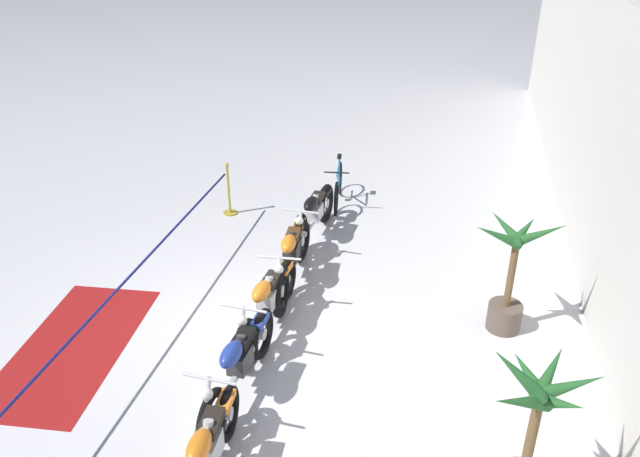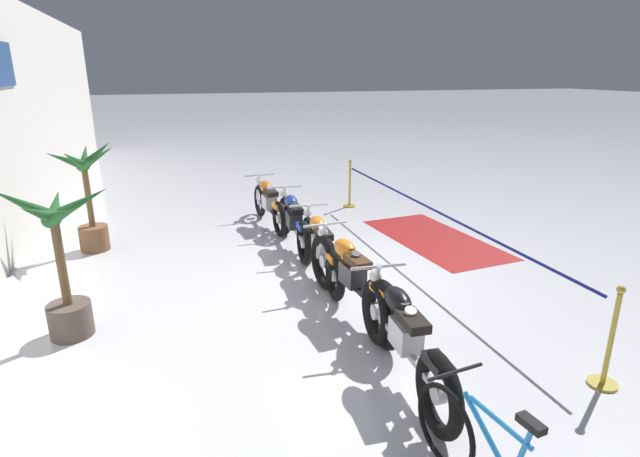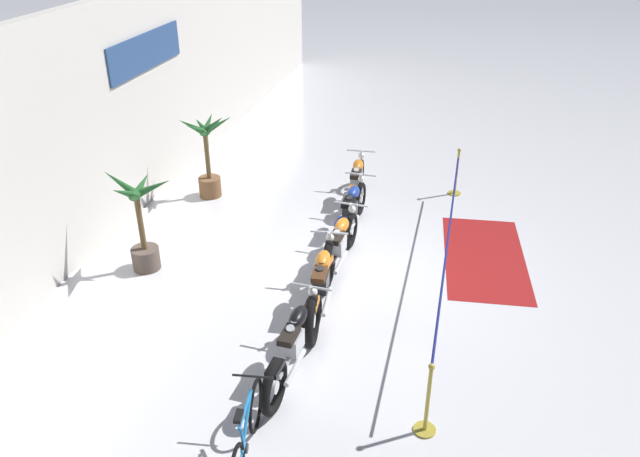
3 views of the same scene
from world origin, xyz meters
TOP-DOWN VIEW (x-y plane):
  - ground_plane at (0.00, 0.00)m, footprint 120.00×120.00m
  - motorcycle_black_0 at (-2.77, 0.57)m, footprint 2.26×0.62m
  - motorcycle_orange_1 at (-1.29, 0.55)m, footprint 2.48×0.62m
  - motorcycle_orange_2 at (-0.04, 0.54)m, footprint 2.29×0.62m
  - motorcycle_blue_3 at (1.31, 0.60)m, footprint 2.27×0.62m
  - motorcycle_orange_4 at (2.68, 0.75)m, footprint 2.07×0.62m
  - potted_palm_left_of_row at (-0.82, 3.81)m, footprint 1.00×1.20m
  - potted_palm_right_of_row at (2.20, 3.86)m, footprint 0.99×1.05m
  - stanchion_far_left at (-1.20, -1.27)m, footprint 6.98×0.28m
  - stanchion_mid_left at (3.54, -1.27)m, footprint 0.28×0.28m
  - floor_banner at (0.95, -1.95)m, footprint 3.04×1.68m

SIDE VIEW (x-z plane):
  - ground_plane at x=0.00m, z-range 0.00..0.00m
  - floor_banner at x=0.95m, z-range 0.00..0.01m
  - stanchion_mid_left at x=3.54m, z-range -0.17..0.88m
  - motorcycle_orange_2 at x=-0.04m, z-range -0.01..0.91m
  - motorcycle_orange_4 at x=2.68m, z-range 0.00..0.91m
  - motorcycle_blue_3 at x=1.31m, z-range 0.00..0.92m
  - motorcycle_black_0 at x=-2.77m, z-range -0.01..0.94m
  - motorcycle_orange_1 at x=-1.29m, z-range -0.01..0.96m
  - stanchion_far_left at x=-1.20m, z-range 0.17..1.22m
  - potted_palm_left_of_row at x=-0.82m, z-range -0.11..1.73m
  - potted_palm_right_of_row at x=2.20m, z-range -0.04..1.86m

